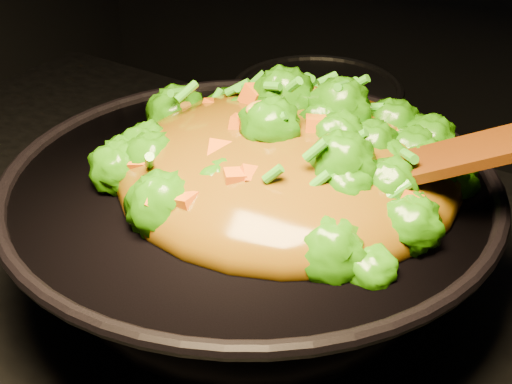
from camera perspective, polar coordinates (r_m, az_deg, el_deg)
The scene contains 4 objects.
wok at distance 0.79m, azimuth -0.41°, elevation -3.47°, with size 0.47×0.47×0.13m, color black, non-canonical shape.
stir_fry at distance 0.73m, azimuth 2.48°, elevation 4.87°, with size 0.33×0.33×0.11m, color #256C07, non-canonical shape.
spatula at distance 0.69m, azimuth 14.30°, elevation 2.53°, with size 0.36×0.05×0.01m, color #321507.
back_pot at distance 1.02m, azimuth 4.39°, elevation 4.73°, with size 0.21×0.21×0.12m, color black.
Camera 1 is at (0.42, -0.48, 1.41)m, focal length 55.00 mm.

